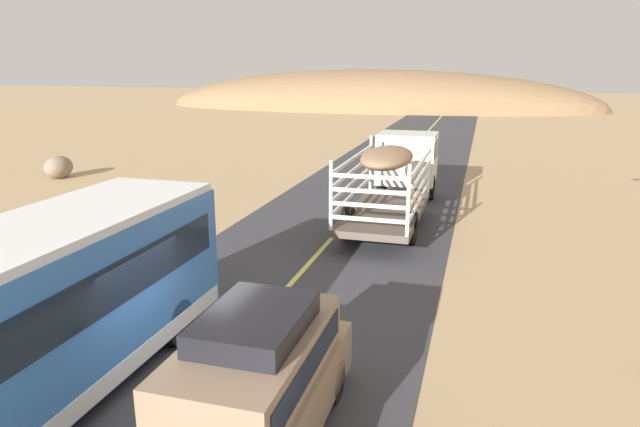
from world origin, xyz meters
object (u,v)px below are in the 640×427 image
(boulder_near_shoulder, at_px, (59,167))
(bus, at_px, (6,330))
(suv_near, at_px, (257,380))
(livestock_truck, at_px, (400,167))

(boulder_near_shoulder, bearing_deg, bus, -51.26)
(suv_near, height_order, boulder_near_shoulder, suv_near)
(boulder_near_shoulder, bearing_deg, livestock_truck, -5.08)
(livestock_truck, bearing_deg, suv_near, -89.62)
(suv_near, distance_m, livestock_truck, 15.54)
(livestock_truck, bearing_deg, boulder_near_shoulder, 174.92)
(suv_near, distance_m, bus, 4.15)
(bus, bearing_deg, boulder_near_shoulder, 128.74)
(bus, distance_m, boulder_near_shoulder, 22.84)
(bus, bearing_deg, suv_near, 9.10)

